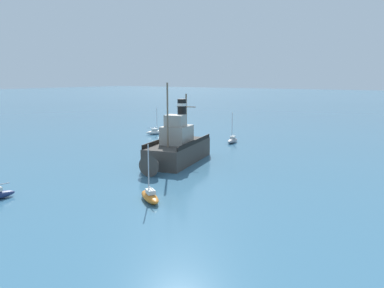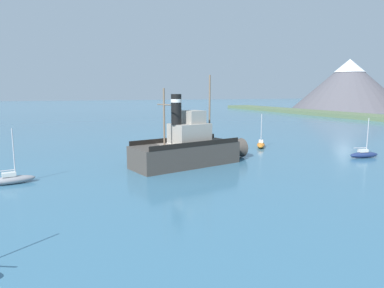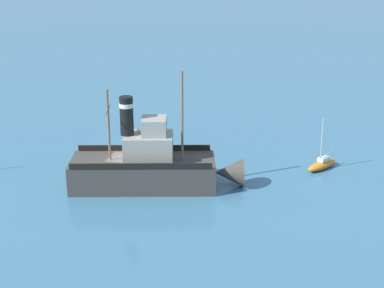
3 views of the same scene
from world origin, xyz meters
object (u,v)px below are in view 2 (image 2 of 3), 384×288
sailboat_navy (364,154)px  sailboat_orange (261,144)px  old_tugboat (190,148)px  sailboat_grey (12,179)px

sailboat_navy → sailboat_orange: bearing=-147.3°
old_tugboat → sailboat_navy: bearing=79.0°
old_tugboat → sailboat_orange: 15.85m
old_tugboat → sailboat_navy: 21.80m
sailboat_orange → old_tugboat: bearing=-62.3°
sailboat_grey → sailboat_navy: bearing=86.3°
sailboat_grey → sailboat_navy: size_ratio=1.00×
sailboat_orange → sailboat_navy: (11.47, 7.38, 0.00)m
old_tugboat → sailboat_orange: bearing=117.7°
old_tugboat → sailboat_grey: 17.68m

